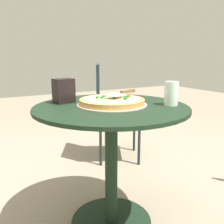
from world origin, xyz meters
TOP-DOWN VIEW (x-y plane):
  - ground_plane at (0.00, 0.00)m, footprint 10.00×10.00m
  - patio_table at (0.00, 0.00)m, footprint 0.81×0.81m
  - pizza_on_tray at (0.02, -0.02)m, footprint 0.37×0.37m
  - pizza_server at (0.03, -0.08)m, footprint 0.11×0.22m
  - drinking_cup at (-0.14, -0.28)m, footprint 0.07×0.07m
  - napkin_dispenser at (0.20, 0.19)m, footprint 0.10×0.12m
  - patio_chair_near at (0.83, -0.46)m, footprint 0.53×0.53m

SIDE VIEW (x-z plane):
  - ground_plane at x=0.00m, z-range 0.00..0.00m
  - patio_table at x=0.00m, z-range 0.14..0.84m
  - patio_chair_near at x=0.83m, z-range 0.07..0.94m
  - pizza_on_tray at x=0.02m, z-range 0.69..0.74m
  - pizza_server at x=0.03m, z-range 0.74..0.76m
  - drinking_cup at x=-0.14m, z-range 0.69..0.82m
  - napkin_dispenser at x=0.20m, z-range 0.69..0.83m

